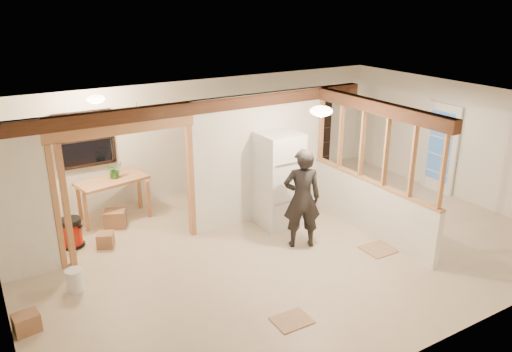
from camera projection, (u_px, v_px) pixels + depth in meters
floor at (285, 244)px, 8.94m from camera, size 9.00×6.50×0.01m
ceiling at (288, 106)px, 8.09m from camera, size 9.00×6.50×0.01m
wall_back at (204, 135)px, 11.13m from camera, size 9.00×0.01×2.50m
wall_front at (441, 260)px, 5.89m from camera, size 9.00×0.01×2.50m
wall_right at (460, 141)px, 10.69m from camera, size 0.01×6.50×2.50m
partition_left_stub at (19, 202)px, 7.52m from camera, size 0.90×0.12×2.50m
partition_center at (260, 158)px, 9.58m from camera, size 2.80×0.12×2.50m
doorway_frame at (127, 191)px, 8.37m from camera, size 2.46×0.14×2.20m
header_beam_back at (200, 107)px, 8.61m from camera, size 7.00×0.18×0.22m
header_beam_right at (377, 107)px, 8.58m from camera, size 0.18×3.30×0.22m
pony_wall at (369, 207)px, 9.22m from camera, size 0.12×3.20×1.00m
stud_partition at (374, 147)px, 8.82m from camera, size 0.14×3.20×1.32m
window_back at (84, 139)px, 9.71m from camera, size 1.12×0.10×1.10m
french_door at (441, 148)px, 11.06m from camera, size 0.12×0.86×2.00m
ceiling_dome_main at (321, 111)px, 7.84m from camera, size 0.36×0.36×0.16m
ceiling_dome_util at (96, 99)px, 8.74m from camera, size 0.32×0.32×0.14m
hanging_bulb at (138, 120)px, 8.52m from camera, size 0.07×0.07×0.07m
refrigerator at (279, 180)px, 9.43m from camera, size 0.75×0.73×1.82m
woman at (302, 199)px, 8.59m from camera, size 0.77×0.67×1.79m
work_table at (114, 199)px, 9.82m from camera, size 1.43×0.92×0.84m
potted_plant at (114, 169)px, 9.69m from camera, size 0.38×0.36×0.34m
shop_vac at (71, 232)px, 8.76m from camera, size 0.51×0.51×0.54m
bookshelf at (314, 137)px, 12.51m from camera, size 0.85×0.28×1.69m
bucket at (75, 280)px, 7.48m from camera, size 0.29×0.29×0.34m
box_util_a at (115, 219)px, 9.55m from camera, size 0.49×0.46×0.33m
box_util_b at (106, 240)px, 8.80m from camera, size 0.37×0.37×0.26m
box_front at (27, 323)px, 6.57m from camera, size 0.35×0.30×0.26m
floor_panel_near at (378, 249)px, 8.72m from camera, size 0.52×0.52×0.02m
floor_panel_far at (292, 320)px, 6.81m from camera, size 0.52×0.42×0.02m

